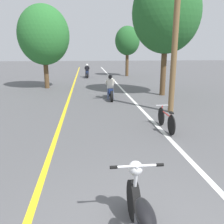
{
  "coord_description": "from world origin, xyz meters",
  "views": [
    {
      "loc": [
        -0.72,
        -2.36,
        2.61
      ],
      "look_at": [
        -0.01,
        4.16,
        0.9
      ],
      "focal_mm": 38.0,
      "sensor_mm": 36.0,
      "label": 1
    }
  ],
  "objects_px": {
    "roadside_tree_right_near": "(166,13)",
    "roadside_tree_left": "(44,35)",
    "motorcycle_rider_lead": "(110,90)",
    "bicycle_parked": "(166,120)",
    "motorcycle_rider_far": "(87,72)",
    "utility_pole": "(175,40)",
    "motorcycle_foreground": "(144,222)",
    "roadside_tree_right_far": "(127,41)"
  },
  "relations": [
    {
      "from": "roadside_tree_right_near",
      "to": "motorcycle_rider_lead",
      "type": "height_order",
      "value": "roadside_tree_right_near"
    },
    {
      "from": "roadside_tree_right_far",
      "to": "motorcycle_foreground",
      "type": "xyz_separation_m",
      "value": [
        -3.58,
        -22.12,
        -3.1
      ]
    },
    {
      "from": "utility_pole",
      "to": "roadside_tree_right_far",
      "type": "height_order",
      "value": "utility_pole"
    },
    {
      "from": "roadside_tree_right_near",
      "to": "roadside_tree_right_far",
      "type": "distance_m",
      "value": 11.07
    },
    {
      "from": "roadside_tree_right_near",
      "to": "roadside_tree_left",
      "type": "distance_m",
      "value": 8.17
    },
    {
      "from": "utility_pole",
      "to": "roadside_tree_left",
      "type": "height_order",
      "value": "utility_pole"
    },
    {
      "from": "motorcycle_rider_lead",
      "to": "motorcycle_rider_far",
      "type": "bearing_deg",
      "value": 96.13
    },
    {
      "from": "motorcycle_foreground",
      "to": "roadside_tree_right_far",
      "type": "bearing_deg",
      "value": 80.8
    },
    {
      "from": "roadside_tree_right_near",
      "to": "roadside_tree_right_far",
      "type": "height_order",
      "value": "roadside_tree_right_near"
    },
    {
      "from": "roadside_tree_right_far",
      "to": "motorcycle_rider_far",
      "type": "relative_size",
      "value": 2.46
    },
    {
      "from": "motorcycle_foreground",
      "to": "bicycle_parked",
      "type": "height_order",
      "value": "motorcycle_foreground"
    },
    {
      "from": "utility_pole",
      "to": "motorcycle_rider_far",
      "type": "bearing_deg",
      "value": 103.95
    },
    {
      "from": "roadside_tree_left",
      "to": "motorcycle_rider_far",
      "type": "bearing_deg",
      "value": 66.29
    },
    {
      "from": "roadside_tree_right_far",
      "to": "bicycle_parked",
      "type": "xyz_separation_m",
      "value": [
        -1.63,
        -17.28,
        -3.17
      ]
    },
    {
      "from": "bicycle_parked",
      "to": "utility_pole",
      "type": "bearing_deg",
      "value": 66.56
    },
    {
      "from": "roadside_tree_right_near",
      "to": "motorcycle_foreground",
      "type": "relative_size",
      "value": 3.32
    },
    {
      "from": "roadside_tree_left",
      "to": "motorcycle_foreground",
      "type": "distance_m",
      "value": 15.36
    },
    {
      "from": "motorcycle_foreground",
      "to": "bicycle_parked",
      "type": "distance_m",
      "value": 5.21
    },
    {
      "from": "motorcycle_foreground",
      "to": "bicycle_parked",
      "type": "xyz_separation_m",
      "value": [
        1.95,
        4.83,
        -0.08
      ]
    },
    {
      "from": "utility_pole",
      "to": "motorcycle_foreground",
      "type": "xyz_separation_m",
      "value": [
        -2.94,
        -7.12,
        -2.6
      ]
    },
    {
      "from": "motorcycle_foreground",
      "to": "motorcycle_rider_lead",
      "type": "height_order",
      "value": "motorcycle_rider_lead"
    },
    {
      "from": "roadside_tree_left",
      "to": "bicycle_parked",
      "type": "bearing_deg",
      "value": -61.06
    },
    {
      "from": "utility_pole",
      "to": "roadside_tree_right_far",
      "type": "bearing_deg",
      "value": 87.55
    },
    {
      "from": "utility_pole",
      "to": "motorcycle_rider_far",
      "type": "distance_m",
      "value": 14.75
    },
    {
      "from": "motorcycle_rider_far",
      "to": "roadside_tree_left",
      "type": "bearing_deg",
      "value": -113.71
    },
    {
      "from": "bicycle_parked",
      "to": "motorcycle_foreground",
      "type": "bearing_deg",
      "value": -111.98
    },
    {
      "from": "motorcycle_rider_far",
      "to": "utility_pole",
      "type": "bearing_deg",
      "value": -76.05
    },
    {
      "from": "bicycle_parked",
      "to": "roadside_tree_left",
      "type": "bearing_deg",
      "value": 118.94
    },
    {
      "from": "motorcycle_foreground",
      "to": "motorcycle_rider_far",
      "type": "bearing_deg",
      "value": 91.52
    },
    {
      "from": "utility_pole",
      "to": "motorcycle_foreground",
      "type": "bearing_deg",
      "value": -112.45
    },
    {
      "from": "roadside_tree_right_far",
      "to": "motorcycle_rider_lead",
      "type": "distance_m",
      "value": 12.6
    },
    {
      "from": "motorcycle_rider_lead",
      "to": "roadside_tree_right_far",
      "type": "bearing_deg",
      "value": 75.96
    },
    {
      "from": "utility_pole",
      "to": "motorcycle_foreground",
      "type": "distance_m",
      "value": 8.13
    },
    {
      "from": "roadside_tree_right_far",
      "to": "bicycle_parked",
      "type": "relative_size",
      "value": 2.96
    },
    {
      "from": "roadside_tree_right_near",
      "to": "roadside_tree_left",
      "type": "height_order",
      "value": "roadside_tree_right_near"
    },
    {
      "from": "motorcycle_rider_lead",
      "to": "bicycle_parked",
      "type": "xyz_separation_m",
      "value": [
        1.33,
        -5.42,
        -0.16
      ]
    },
    {
      "from": "roadside_tree_right_far",
      "to": "motorcycle_rider_lead",
      "type": "height_order",
      "value": "roadside_tree_right_far"
    },
    {
      "from": "utility_pole",
      "to": "roadside_tree_right_far",
      "type": "distance_m",
      "value": 15.02
    },
    {
      "from": "utility_pole",
      "to": "bicycle_parked",
      "type": "height_order",
      "value": "utility_pole"
    },
    {
      "from": "motorcycle_rider_lead",
      "to": "motorcycle_rider_far",
      "type": "height_order",
      "value": "motorcycle_rider_lead"
    },
    {
      "from": "roadside_tree_left",
      "to": "motorcycle_foreground",
      "type": "relative_size",
      "value": 2.72
    },
    {
      "from": "roadside_tree_right_far",
      "to": "motorcycle_foreground",
      "type": "distance_m",
      "value": 22.62
    }
  ]
}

